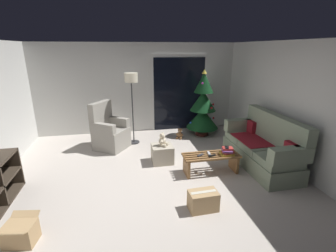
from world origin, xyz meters
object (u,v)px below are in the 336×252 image
at_px(cardboard_box_open_near_shelf, 20,233).
at_px(book_stack, 227,152).
at_px(floor_lamp, 131,85).
at_px(remote_silver, 209,153).
at_px(cell_phone, 227,147).
at_px(armchair, 109,132).
at_px(couch, 263,147).
at_px(teddy_bear_cream, 163,140).
at_px(coffee_table, 211,160).
at_px(remote_black, 212,156).
at_px(teddy_bear_chestnut_by_tree, 180,134).
at_px(christmas_tree, 203,107).
at_px(ottoman, 162,154).
at_px(remote_graphite, 200,155).
at_px(cardboard_box_taped_mid_floor, 203,201).

bearing_deg(cardboard_box_open_near_shelf, book_stack, 19.92).
bearing_deg(floor_lamp, remote_silver, -53.83).
bearing_deg(cell_phone, armchair, 165.75).
distance_m(couch, teddy_bear_cream, 2.08).
bearing_deg(armchair, floor_lamp, 20.29).
height_order(coffee_table, remote_black, remote_black).
xyz_separation_m(book_stack, cell_phone, (-0.01, 0.01, 0.08)).
relative_size(remote_silver, teddy_bear_chestnut_by_tree, 0.55).
bearing_deg(armchair, cardboard_box_open_near_shelf, -109.16).
xyz_separation_m(remote_silver, christmas_tree, (0.57, 2.07, 0.42)).
xyz_separation_m(book_stack, teddy_bear_chestnut_by_tree, (-0.44, 2.02, -0.33)).
xyz_separation_m(ottoman, teddy_bear_chestnut_by_tree, (0.71, 1.32, -0.07)).
xyz_separation_m(book_stack, armchair, (-2.27, 1.73, -0.05)).
height_order(remote_graphite, cell_phone, cell_phone).
xyz_separation_m(armchair, teddy_bear_cream, (1.13, -1.03, 0.10)).
bearing_deg(couch, christmas_tree, 107.20).
xyz_separation_m(remote_graphite, book_stack, (0.52, -0.06, 0.06)).
distance_m(couch, teddy_bear_chestnut_by_tree, 2.29).
distance_m(book_stack, christmas_tree, 2.22).
relative_size(remote_black, armchair, 0.14).
distance_m(remote_graphite, teddy_bear_cream, 0.90).
bearing_deg(ottoman, coffee_table, -36.75).
relative_size(cell_phone, floor_lamp, 0.08).
height_order(cell_phone, teddy_bear_cream, teddy_bear_cream).
height_order(remote_black, teddy_bear_chestnut_by_tree, remote_black).
xyz_separation_m(remote_graphite, cardboard_box_open_near_shelf, (-2.77, -1.25, -0.25)).
bearing_deg(remote_black, teddy_bear_chestnut_by_tree, 165.43).
bearing_deg(teddy_bear_chestnut_by_tree, ottoman, -118.49).
height_order(remote_black, cardboard_box_open_near_shelf, remote_black).
xyz_separation_m(ottoman, cardboard_box_taped_mid_floor, (0.33, -1.71, -0.04)).
height_order(christmas_tree, cardboard_box_open_near_shelf, christmas_tree).
distance_m(ottoman, teddy_bear_chestnut_by_tree, 1.50).
bearing_deg(remote_black, cardboard_box_taped_mid_floor, -45.68).
height_order(christmas_tree, cardboard_box_taped_mid_floor, christmas_tree).
height_order(christmas_tree, teddy_bear_chestnut_by_tree, christmas_tree).
relative_size(book_stack, teddy_bear_chestnut_by_tree, 0.92).
distance_m(christmas_tree, cardboard_box_taped_mid_floor, 3.41).
relative_size(remote_black, cardboard_box_open_near_shelf, 0.32).
distance_m(couch, cell_phone, 0.90).
xyz_separation_m(remote_graphite, christmas_tree, (0.76, 2.11, 0.42)).
relative_size(remote_silver, remote_graphite, 1.00).
height_order(remote_silver, teddy_bear_chestnut_by_tree, remote_silver).
bearing_deg(cardboard_box_taped_mid_floor, remote_black, 62.56).
height_order(remote_silver, christmas_tree, christmas_tree).
distance_m(remote_silver, christmas_tree, 2.19).
bearing_deg(book_stack, armchair, 142.76).
bearing_deg(armchair, teddy_bear_chestnut_by_tree, 9.07).
bearing_deg(couch, armchair, 153.43).
bearing_deg(ottoman, remote_black, -40.11).
bearing_deg(remote_graphite, cell_phone, -127.15).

